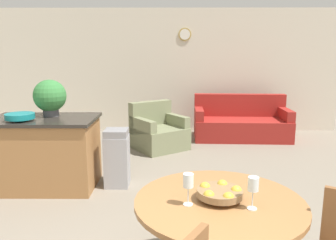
# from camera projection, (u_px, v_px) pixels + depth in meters

# --- Properties ---
(wall_back) EXTENTS (8.00, 0.09, 2.70)m
(wall_back) POSITION_uv_depth(u_px,v_px,m) (160.00, 71.00, 7.31)
(wall_back) COLOR beige
(wall_back) RESTS_ON ground_plane
(dining_table) EXTENTS (1.17, 1.17, 0.72)m
(dining_table) POSITION_uv_depth(u_px,v_px,m) (219.00, 222.00, 2.28)
(dining_table) COLOR #9E6B3D
(dining_table) RESTS_ON ground_plane
(fruit_bowl) EXTENTS (0.32, 0.32, 0.10)m
(fruit_bowl) POSITION_uv_depth(u_px,v_px,m) (220.00, 193.00, 2.23)
(fruit_bowl) COLOR olive
(fruit_bowl) RESTS_ON dining_table
(wine_glass_left) EXTENTS (0.07, 0.07, 0.22)m
(wine_glass_left) POSITION_uv_depth(u_px,v_px,m) (188.00, 182.00, 2.14)
(wine_glass_left) COLOR silver
(wine_glass_left) RESTS_ON dining_table
(wine_glass_right) EXTENTS (0.07, 0.07, 0.22)m
(wine_glass_right) POSITION_uv_depth(u_px,v_px,m) (253.00, 185.00, 2.08)
(wine_glass_right) COLOR silver
(wine_glass_right) RESTS_ON dining_table
(kitchen_island) EXTENTS (1.35, 0.84, 0.92)m
(kitchen_island) POSITION_uv_depth(u_px,v_px,m) (45.00, 153.00, 4.23)
(kitchen_island) COLOR #9E6B3D
(kitchen_island) RESTS_ON ground_plane
(teal_bowl) EXTENTS (0.34, 0.34, 0.09)m
(teal_bowl) POSITION_uv_depth(u_px,v_px,m) (20.00, 116.00, 3.95)
(teal_bowl) COLOR #147A7F
(teal_bowl) RESTS_ON kitchen_island
(potted_plant) EXTENTS (0.42, 0.42, 0.47)m
(potted_plant) POSITION_uv_depth(u_px,v_px,m) (50.00, 97.00, 4.22)
(potted_plant) COLOR #4C4C51
(potted_plant) RESTS_ON kitchen_island
(trash_bin) EXTENTS (0.31, 0.32, 0.76)m
(trash_bin) POSITION_uv_depth(u_px,v_px,m) (117.00, 158.00, 4.29)
(trash_bin) COLOR #9E9EA3
(trash_bin) RESTS_ON ground_plane
(couch) EXTENTS (1.94, 0.94, 0.89)m
(couch) POSITION_uv_depth(u_px,v_px,m) (241.00, 124.00, 6.75)
(couch) COLOR maroon
(couch) RESTS_ON ground_plane
(armchair) EXTENTS (1.16, 1.15, 0.85)m
(armchair) POSITION_uv_depth(u_px,v_px,m) (158.00, 133.00, 6.03)
(armchair) COLOR #7A7F5B
(armchair) RESTS_ON ground_plane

